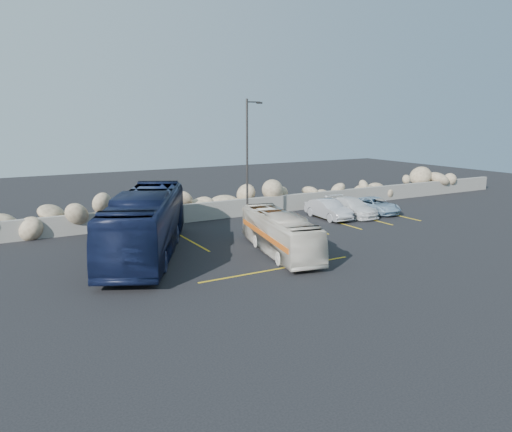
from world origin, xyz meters
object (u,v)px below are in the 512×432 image
vintage_bus (280,233)px  tour_coach (146,223)px  car_c (352,207)px  car_d (375,205)px  lamppost (248,158)px  car_b (328,209)px

vintage_bus → tour_coach: size_ratio=0.65×
vintage_bus → car_c: (9.61, 5.69, -0.42)m
car_d → car_c: bearing=-178.6°
tour_coach → lamppost: bearing=52.5°
lamppost → car_d: (9.81, -1.33, -3.73)m
vintage_bus → tour_coach: bearing=163.9°
tour_coach → car_b: tour_coach is taller
lamppost → tour_coach: 9.32m
vintage_bus → car_d: size_ratio=1.87×
lamppost → car_b: (5.57, -1.28, -3.63)m
car_c → vintage_bus: bearing=-148.3°
tour_coach → car_d: 18.06m
lamppost → tour_coach: (-8.03, -3.89, -2.67)m
vintage_bus → car_b: size_ratio=1.90×
car_b → car_d: (4.24, -0.05, -0.09)m
tour_coach → car_d: bearing=34.8°
vintage_bus → car_b: (7.61, 5.78, -0.40)m
lamppost → car_d: bearing=-7.7°
car_d → vintage_bus: bearing=-153.9°
car_c → car_d: 2.24m
vintage_bus → car_c: vintage_bus is taller
tour_coach → vintage_bus: bearing=-1.3°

